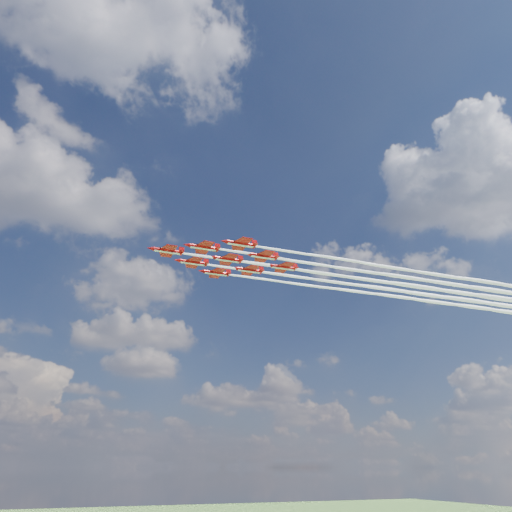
# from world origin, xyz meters

# --- Properties ---
(jet_lead) EXTENTS (159.22, 10.46, 2.82)m
(jet_lead) POSITION_xyz_m (57.33, -4.10, 88.77)
(jet_lead) COLOR #A3090A
(jet_row2_port) EXTENTS (159.22, 10.46, 2.82)m
(jet_row2_port) POSITION_xyz_m (66.75, -10.77, 88.77)
(jet_row2_port) COLOR #A3090A
(jet_row2_starb) EXTENTS (159.22, 10.46, 2.82)m
(jet_row2_starb) POSITION_xyz_m (67.15, 1.99, 88.77)
(jet_row2_starb) COLOR #A3090A
(jet_row3_port) EXTENTS (159.22, 10.46, 2.82)m
(jet_row3_port) POSITION_xyz_m (76.18, -17.44, 88.77)
(jet_row3_port) COLOR #A3090A
(jet_row3_centre) EXTENTS (159.22, 10.46, 2.82)m
(jet_row3_centre) POSITION_xyz_m (76.57, -4.69, 88.77)
(jet_row3_centre) COLOR #A3090A
(jet_row3_starb) EXTENTS (159.22, 10.46, 2.82)m
(jet_row3_starb) POSITION_xyz_m (76.96, 8.07, 88.77)
(jet_row3_starb) COLOR #A3090A
(jet_row4_port) EXTENTS (159.22, 10.46, 2.82)m
(jet_row4_port) POSITION_xyz_m (86.00, -11.36, 88.77)
(jet_row4_port) COLOR #A3090A
(jet_row4_starb) EXTENTS (159.22, 10.46, 2.82)m
(jet_row4_starb) POSITION_xyz_m (86.39, 1.40, 88.77)
(jet_row4_starb) COLOR #A3090A
(jet_tail) EXTENTS (159.22, 10.46, 2.82)m
(jet_tail) POSITION_xyz_m (95.81, -5.27, 88.77)
(jet_tail) COLOR #A3090A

